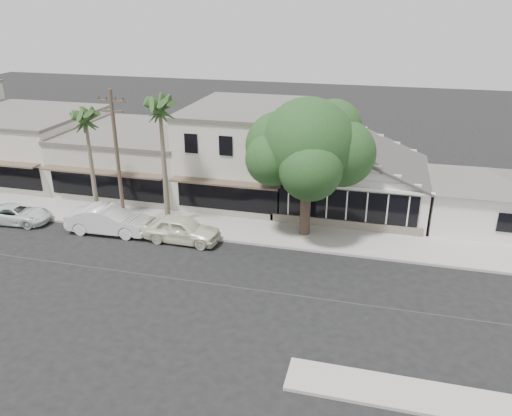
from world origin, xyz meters
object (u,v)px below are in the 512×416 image
(utility_pole, at_px, (117,158))
(car_0, at_px, (182,229))
(car_2, at_px, (17,214))
(shade_tree, at_px, (307,147))
(car_1, at_px, (109,220))

(utility_pole, height_order, car_0, utility_pole)
(car_2, relative_size, shade_tree, 0.51)
(car_0, height_order, car_1, car_1)
(car_0, bearing_deg, car_1, 91.29)
(car_2, distance_m, shade_tree, 19.79)
(car_1, xyz_separation_m, shade_tree, (12.12, 2.94, 4.88))
(utility_pole, xyz_separation_m, car_2, (-7.37, -0.98, -4.17))
(shade_tree, bearing_deg, utility_pole, -169.65)
(utility_pole, distance_m, car_1, 4.05)
(car_1, bearing_deg, utility_pole, -39.54)
(car_0, bearing_deg, shade_tree, -66.09)
(utility_pole, xyz_separation_m, car_0, (4.37, -0.85, -3.97))
(car_1, relative_size, car_2, 1.18)
(car_0, xyz_separation_m, shade_tree, (7.12, 2.95, 4.93))
(car_0, distance_m, shade_tree, 9.15)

